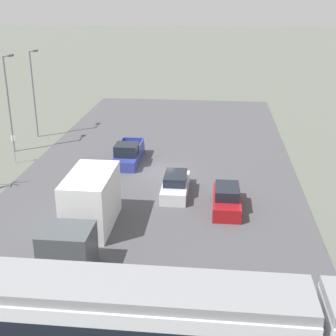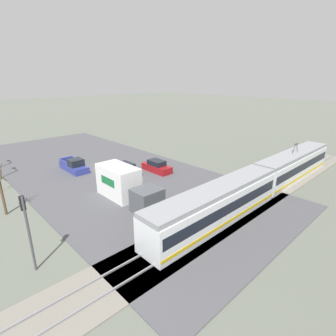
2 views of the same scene
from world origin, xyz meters
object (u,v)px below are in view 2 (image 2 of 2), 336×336
Objects in this scene: pickup_truck at (74,166)px; street_tree at (2,193)px; sedan_car_1 at (126,169)px; traffic_light_pole at (27,224)px; light_rail_tram at (262,181)px; box_truck at (125,185)px; sedan_car_0 at (157,167)px.

street_tree is at bearing 35.74° from pickup_truck.
sedan_car_1 is 19.09m from traffic_light_pole.
box_truck is (11.33, -9.28, -0.04)m from light_rail_tram.
box_truck is 11.72m from traffic_light_pole.
light_rail_tram is 6.08× the size of pickup_truck.
pickup_truck is 1.08× the size of street_tree.
sedan_car_1 is at bearing -143.52° from traffic_light_pole.
street_tree is (-0.56, -9.87, -1.24)m from traffic_light_pole.
box_truck is at bearing -155.93° from traffic_light_pole.
street_tree is at bearing -34.08° from light_rail_tram.
street_tree reaches higher than sedan_car_1.
traffic_light_pole reaches higher than light_rail_tram.
sedan_car_0 is at bearing 177.54° from street_tree.
street_tree is at bearing -27.22° from box_truck.
pickup_truck is at bearing 127.33° from sedan_car_1.
traffic_light_pole is at bearing -143.52° from sedan_car_1.
traffic_light_pole is (10.68, 17.14, 2.71)m from pickup_truck.
street_tree is (10.00, -5.15, 0.58)m from box_truck.
box_truck reaches higher than sedan_car_1.
pickup_truck is 12.55m from street_tree.
traffic_light_pole reaches higher than sedan_car_0.
box_truck is at bearing -39.34° from light_rail_tram.
box_truck is 1.74× the size of street_tree.
sedan_car_0 is 18.28m from street_tree.
sedan_car_0 is at bearing -30.96° from sedan_car_1.
sedan_car_0 is 21.02m from traffic_light_pole.
pickup_truck is 1.13× the size of sedan_car_1.
sedan_car_1 is 14.77m from street_tree.
traffic_light_pole is (15.19, 11.23, 2.78)m from sedan_car_1.
box_truck is at bearing 152.78° from street_tree.
light_rail_tram is at bearing 140.66° from box_truck.
sedan_car_0 is (-8.09, 8.06, -0.02)m from pickup_truck.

